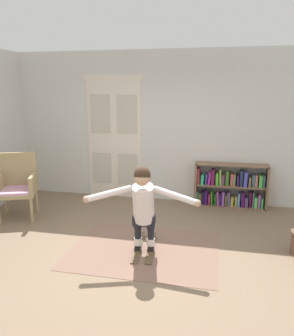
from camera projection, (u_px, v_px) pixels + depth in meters
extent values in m
plane|color=#7B644E|center=(129.00, 260.00, 4.36)|extent=(7.20, 7.20, 0.00)
cube|color=silver|center=(163.00, 127.00, 6.50)|extent=(6.00, 0.10, 2.90)
cube|color=silver|center=(101.00, 140.00, 6.77)|extent=(0.55, 0.04, 2.35)
cube|color=beige|center=(100.00, 114.00, 6.63)|extent=(0.41, 0.01, 0.76)
cube|color=beige|center=(102.00, 168.00, 6.89)|extent=(0.41, 0.01, 0.64)
cube|color=silver|center=(128.00, 140.00, 6.66)|extent=(0.55, 0.04, 2.35)
cube|color=beige|center=(127.00, 114.00, 6.52)|extent=(0.41, 0.01, 0.76)
cube|color=beige|center=(128.00, 169.00, 6.77)|extent=(0.41, 0.01, 0.64)
cube|color=silver|center=(113.00, 77.00, 6.43)|extent=(1.22, 0.04, 0.10)
cube|color=#7E5E4E|center=(144.00, 250.00, 4.63)|extent=(2.02, 1.55, 0.01)
cube|color=brown|center=(196.00, 183.00, 6.40)|extent=(0.04, 0.30, 0.82)
cube|color=brown|center=(267.00, 187.00, 6.14)|extent=(0.04, 0.30, 0.82)
cube|color=brown|center=(229.00, 206.00, 6.36)|extent=(1.29, 0.30, 0.02)
cube|color=brown|center=(230.00, 185.00, 6.27)|extent=(1.29, 0.30, 0.02)
cube|color=brown|center=(232.00, 165.00, 6.18)|extent=(1.29, 0.30, 0.02)
cube|color=#50CBA2|center=(198.00, 197.00, 6.47)|extent=(0.04, 0.14, 0.22)
cube|color=brown|center=(200.00, 198.00, 6.45)|extent=(0.03, 0.18, 0.21)
cube|color=#201C4F|center=(203.00, 197.00, 6.45)|extent=(0.05, 0.17, 0.24)
cube|color=#411368|center=(206.00, 197.00, 6.44)|extent=(0.04, 0.23, 0.27)
cube|color=#AB2846|center=(209.00, 199.00, 6.41)|extent=(0.04, 0.16, 0.20)
cube|color=#278E20|center=(212.00, 197.00, 6.39)|extent=(0.04, 0.24, 0.27)
cube|color=#26841E|center=(215.00, 199.00, 6.41)|extent=(0.05, 0.15, 0.20)
cube|color=#A44399|center=(218.00, 198.00, 6.36)|extent=(0.06, 0.20, 0.27)
cube|color=#592E74|center=(220.00, 199.00, 6.39)|extent=(0.04, 0.17, 0.21)
cube|color=purple|center=(223.00, 198.00, 6.33)|extent=(0.05, 0.18, 0.27)
cube|color=#5D6C1B|center=(226.00, 200.00, 6.34)|extent=(0.04, 0.15, 0.21)
cube|color=#564184|center=(229.00, 198.00, 6.34)|extent=(0.07, 0.22, 0.27)
cube|color=#A7A032|center=(232.00, 201.00, 6.33)|extent=(0.05, 0.22, 0.18)
cube|color=#99925B|center=(236.00, 201.00, 6.31)|extent=(0.04, 0.17, 0.19)
cube|color=#4E8AB2|center=(238.00, 199.00, 6.28)|extent=(0.04, 0.17, 0.26)
cube|color=#4F1259|center=(242.00, 199.00, 6.27)|extent=(0.06, 0.19, 0.28)
cube|color=#524670|center=(246.00, 202.00, 6.27)|extent=(0.05, 0.21, 0.18)
cube|color=#6D1757|center=(250.00, 199.00, 6.26)|extent=(0.04, 0.14, 0.28)
cube|color=#426A4B|center=(253.00, 199.00, 6.25)|extent=(0.03, 0.22, 0.29)
cube|color=#54C759|center=(255.00, 202.00, 6.23)|extent=(0.05, 0.19, 0.20)
cube|color=#A14FAA|center=(259.00, 201.00, 6.22)|extent=(0.05, 0.19, 0.25)
cube|color=#34CA53|center=(262.00, 203.00, 6.20)|extent=(0.03, 0.19, 0.19)
cube|color=#A53445|center=(198.00, 176.00, 6.34)|extent=(0.07, 0.17, 0.30)
cube|color=#20C178|center=(202.00, 179.00, 6.33)|extent=(0.06, 0.22, 0.19)
cube|color=#5D3FC1|center=(206.00, 178.00, 6.35)|extent=(0.05, 0.16, 0.19)
cube|color=#B631B0|center=(210.00, 178.00, 6.33)|extent=(0.05, 0.22, 0.23)
cube|color=#631741|center=(213.00, 177.00, 6.28)|extent=(0.07, 0.21, 0.29)
cube|color=green|center=(217.00, 178.00, 6.29)|extent=(0.06, 0.22, 0.23)
cube|color=#A7C165|center=(220.00, 176.00, 6.29)|extent=(0.04, 0.21, 0.30)
cube|color=#6A325D|center=(223.00, 179.00, 6.28)|extent=(0.06, 0.14, 0.19)
cube|color=#357322|center=(227.00, 178.00, 6.25)|extent=(0.06, 0.14, 0.27)
cube|color=#CA474B|center=(232.00, 179.00, 6.24)|extent=(0.05, 0.20, 0.23)
cube|color=#5A8C4E|center=(234.00, 180.00, 6.22)|extent=(0.04, 0.19, 0.22)
cube|color=#371956|center=(238.00, 180.00, 6.22)|extent=(0.04, 0.23, 0.20)
cube|color=navy|center=(241.00, 178.00, 6.19)|extent=(0.05, 0.16, 0.30)
cube|color=#4548B6|center=(245.00, 179.00, 6.17)|extent=(0.07, 0.23, 0.28)
cube|color=olive|center=(250.00, 181.00, 6.16)|extent=(0.04, 0.18, 0.19)
cube|color=#3D5F71|center=(253.00, 180.00, 6.18)|extent=(0.05, 0.19, 0.23)
cube|color=#BB706B|center=(256.00, 181.00, 6.14)|extent=(0.04, 0.16, 0.22)
cube|color=green|center=(260.00, 181.00, 6.13)|extent=(0.05, 0.23, 0.22)
cube|color=#2F545B|center=(263.00, 181.00, 6.13)|extent=(0.04, 0.24, 0.23)
cylinder|color=tan|center=(32.00, 210.00, 5.54)|extent=(0.06, 0.06, 0.42)
cylinder|color=tan|center=(6.00, 202.00, 5.96)|extent=(0.06, 0.06, 0.42)
cylinder|color=tan|center=(37.00, 200.00, 6.04)|extent=(0.06, 0.06, 0.42)
cube|color=tan|center=(17.00, 193.00, 5.70)|extent=(0.78, 0.78, 0.06)
cube|color=#E0A8D2|center=(17.00, 190.00, 5.68)|extent=(0.70, 0.70, 0.04)
cube|color=tan|center=(19.00, 169.00, 5.87)|extent=(0.58, 0.27, 0.60)
cube|color=tan|center=(0.00, 184.00, 5.61)|extent=(0.26, 0.54, 0.28)
cube|color=tan|center=(33.00, 182.00, 5.70)|extent=(0.26, 0.54, 0.28)
cube|color=brown|center=(138.00, 249.00, 4.64)|extent=(0.18, 0.83, 0.01)
cube|color=brown|center=(141.00, 235.00, 5.00)|extent=(0.10, 0.12, 0.06)
cube|color=black|center=(138.00, 248.00, 4.61)|extent=(0.09, 0.13, 0.04)
cube|color=brown|center=(151.00, 249.00, 4.62)|extent=(0.18, 0.83, 0.01)
cube|color=brown|center=(153.00, 236.00, 4.98)|extent=(0.10, 0.12, 0.06)
cube|color=black|center=(151.00, 248.00, 4.59)|extent=(0.09, 0.13, 0.04)
cylinder|color=white|center=(138.00, 241.00, 4.61)|extent=(0.12, 0.12, 0.10)
cylinder|color=black|center=(138.00, 228.00, 4.56)|extent=(0.10, 0.10, 0.30)
cylinder|color=black|center=(138.00, 220.00, 4.52)|extent=(0.12, 0.12, 0.22)
cylinder|color=white|center=(151.00, 242.00, 4.59)|extent=(0.12, 0.12, 0.10)
cylinder|color=black|center=(151.00, 228.00, 4.55)|extent=(0.10, 0.10, 0.30)
cylinder|color=black|center=(151.00, 221.00, 4.50)|extent=(0.12, 0.12, 0.22)
cube|color=black|center=(144.00, 219.00, 4.50)|extent=(0.32, 0.21, 0.14)
cylinder|color=silver|center=(143.00, 203.00, 4.38)|extent=(0.32, 0.44, 0.58)
sphere|color=tan|center=(142.00, 178.00, 4.16)|extent=(0.22, 0.22, 0.20)
sphere|color=#382619|center=(142.00, 175.00, 4.16)|extent=(0.23, 0.23, 0.21)
cylinder|color=silver|center=(109.00, 194.00, 4.22)|extent=(0.56, 0.33, 0.19)
sphere|color=tan|center=(86.00, 199.00, 4.17)|extent=(0.10, 0.10, 0.09)
cylinder|color=silver|center=(175.00, 196.00, 4.13)|extent=(0.59, 0.21, 0.19)
sphere|color=tan|center=(197.00, 203.00, 4.02)|extent=(0.10, 0.10, 0.09)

